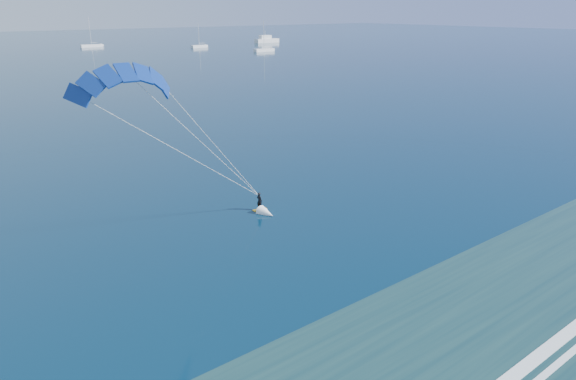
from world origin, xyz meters
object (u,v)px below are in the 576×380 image
(sailboat_4, at_px, (92,46))
(sailboat_6, at_px, (264,50))
(kitesurfer_rig, at_px, (198,140))
(motor_yacht, at_px, (266,40))
(sailboat_5, at_px, (199,46))

(sailboat_4, distance_m, sailboat_6, 83.86)
(kitesurfer_rig, xyz_separation_m, motor_yacht, (142.84, 189.77, -6.20))
(sailboat_4, relative_size, sailboat_6, 1.09)
(kitesurfer_rig, bearing_deg, sailboat_4, 74.01)
(kitesurfer_rig, xyz_separation_m, sailboat_4, (60.98, 212.88, -6.96))
(kitesurfer_rig, relative_size, motor_yacht, 1.30)
(kitesurfer_rig, height_order, sailboat_6, kitesurfer_rig)
(kitesurfer_rig, height_order, motor_yacht, kitesurfer_rig)
(kitesurfer_rig, xyz_separation_m, sailboat_6, (108.53, 143.80, -6.97))
(motor_yacht, bearing_deg, kitesurfer_rig, -126.97)
(motor_yacht, height_order, sailboat_6, sailboat_6)
(sailboat_5, bearing_deg, sailboat_6, -73.09)
(motor_yacht, height_order, sailboat_5, sailboat_5)
(sailboat_4, bearing_deg, sailboat_5, -42.62)
(motor_yacht, bearing_deg, sailboat_6, -126.74)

